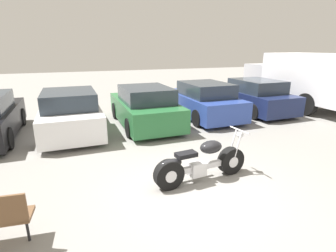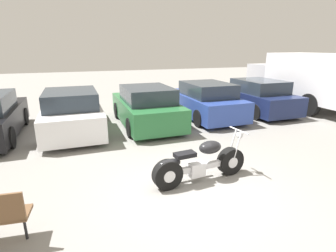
{
  "view_description": "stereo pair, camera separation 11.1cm",
  "coord_description": "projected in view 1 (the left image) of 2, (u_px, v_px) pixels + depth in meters",
  "views": [
    {
      "loc": [
        -2.2,
        -4.2,
        2.78
      ],
      "look_at": [
        0.09,
        1.85,
        0.85
      ],
      "focal_mm": 28.0,
      "sensor_mm": 36.0,
      "label": 1
    },
    {
      "loc": [
        -2.09,
        -4.24,
        2.78
      ],
      "look_at": [
        0.09,
        1.85,
        0.85
      ],
      "focal_mm": 28.0,
      "sensor_mm": 36.0,
      "label": 2
    }
  ],
  "objects": [
    {
      "name": "parked_car_white",
      "position": [
        71.0,
        113.0,
        8.85
      ],
      "size": [
        1.93,
        4.17,
        1.45
      ],
      "color": "white",
      "rests_on": "ground_plane"
    },
    {
      "name": "parked_car_blue",
      "position": [
        203.0,
        101.0,
        10.87
      ],
      "size": [
        1.93,
        4.17,
        1.45
      ],
      "color": "#2D479E",
      "rests_on": "ground_plane"
    },
    {
      "name": "parked_car_navy",
      "position": [
        253.0,
        97.0,
        11.83
      ],
      "size": [
        1.93,
        4.17,
        1.45
      ],
      "color": "#19234C",
      "rests_on": "ground_plane"
    },
    {
      "name": "ground_plane",
      "position": [
        196.0,
        191.0,
        5.31
      ],
      "size": [
        60.0,
        60.0,
        0.0
      ],
      "primitive_type": "plane",
      "color": "gray"
    },
    {
      "name": "parked_car_green",
      "position": [
        145.0,
        107.0,
        9.71
      ],
      "size": [
        1.93,
        4.17,
        1.45
      ],
      "color": "#286B38",
      "rests_on": "ground_plane"
    },
    {
      "name": "motorcycle",
      "position": [
        201.0,
        163.0,
        5.61
      ],
      "size": [
        2.21,
        0.62,
        1.04
      ],
      "color": "black",
      "rests_on": "ground_plane"
    },
    {
      "name": "delivery_truck",
      "position": [
        304.0,
        78.0,
        12.38
      ],
      "size": [
        2.29,
        6.03,
        2.55
      ],
      "color": "silver",
      "rests_on": "ground_plane"
    }
  ]
}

